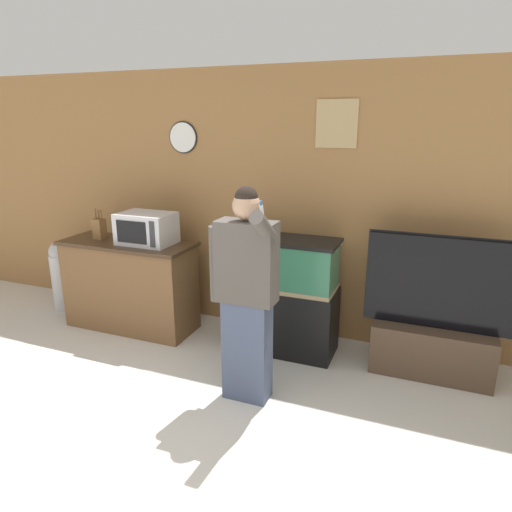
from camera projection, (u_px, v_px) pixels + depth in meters
The scene contains 8 objects.
wall_back_paneled at pixel (270, 204), 4.53m from camera, with size 10.00×0.08×2.60m.
counter_island at pixel (130, 285), 4.73m from camera, with size 1.39×0.55×0.93m.
microwave at pixel (147, 228), 4.50m from camera, with size 0.53×0.38×0.31m.
knife_block at pixel (99, 228), 4.70m from camera, with size 0.10×0.11×0.32m.
aquarium_on_stand at pixel (283, 295), 4.23m from camera, with size 0.99×0.45×1.09m.
tv_on_stand at pixel (433, 335), 3.86m from camera, with size 1.19×0.40×1.22m.
person_standing at pixel (246, 294), 3.38m from camera, with size 0.53×0.40×1.67m.
trash_bin at pixel (63, 274), 5.23m from camera, with size 0.26×0.26×0.80m.
Camera 1 is at (1.53, -1.47, 2.10)m, focal length 32.00 mm.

